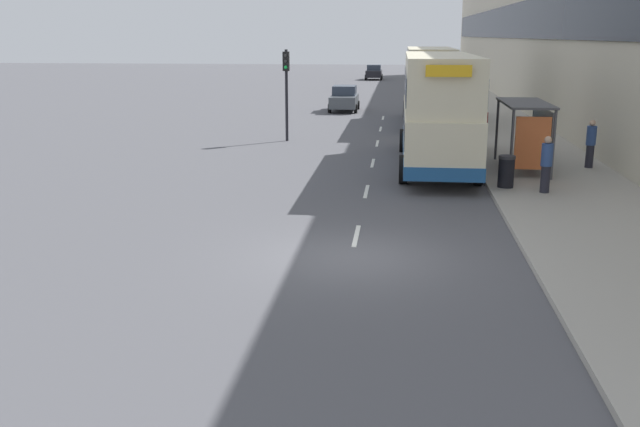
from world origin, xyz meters
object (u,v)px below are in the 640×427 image
Objects in this scene: car_0 at (344,99)px; pedestrian_2 at (591,143)px; pedestrian_3 at (543,138)px; litter_bin at (506,171)px; bus_shelter at (530,124)px; pedestrian_1 at (542,129)px; car_1 at (374,72)px; pedestrian_4 at (483,127)px; double_decker_bus_near at (438,108)px; double_decker_bus_ahead at (429,84)px; pedestrian_at_shelter at (546,164)px; traffic_light_far_kerb at (286,80)px.

pedestrian_2 is (10.92, -20.86, 0.22)m from car_0.
pedestrian_3 is 1.49× the size of litter_bin.
pedestrian_3 reaches higher than litter_bin.
pedestrian_1 is (1.43, 5.15, -0.84)m from bus_shelter.
car_1 is 2.44× the size of pedestrian_3.
car_1 is 2.10× the size of pedestrian_4.
pedestrian_4 is (-2.16, 2.21, 0.13)m from pedestrian_3.
double_decker_bus_near is 10.27× the size of litter_bin.
pedestrian_3 is at bearing -70.80° from double_decker_bus_ahead.
double_decker_bus_ahead is at bearing 101.72° from pedestrian_4.
car_0 is (-8.50, 21.73, -1.04)m from bus_shelter.
car_1 is (-7.83, 56.75, -1.04)m from bus_shelter.
bus_shelter is 15.33m from double_decker_bus_ahead.
pedestrian_4 is (-2.51, -0.01, 0.03)m from pedestrian_1.
litter_bin is at bearing 148.10° from pedestrian_at_shelter.
car_1 is at bearing 97.85° from bus_shelter.
litter_bin is 14.03m from traffic_light_far_kerb.
pedestrian_at_shelter is 1.02× the size of pedestrian_1.
litter_bin is at bearing -132.28° from pedestrian_2.
pedestrian_2 is at bearing -68.60° from double_decker_bus_ahead.
car_0 is 21.09m from pedestrian_3.
bus_shelter is 5.41m from pedestrian_1.
car_0 is at bearing 108.19° from pedestrian_at_shelter.
litter_bin is at bearing -111.29° from bus_shelter.
traffic_light_far_kerb is at bearing 158.23° from pedestrian_3.
pedestrian_4 is at bearing 114.11° from car_0.
pedestrian_at_shelter is at bearing -83.78° from pedestrian_4.
double_decker_bus_near is 6.35m from pedestrian_1.
pedestrian_2 is 1.15× the size of pedestrian_3.
pedestrian_3 is (9.58, -18.79, 0.10)m from car_0.
pedestrian_3 is (1.18, 6.77, -0.12)m from pedestrian_at_shelter.
pedestrian_1 is at bearing 120.93° from car_0.
double_decker_bus_near is (-3.30, 1.10, 0.41)m from bus_shelter.
car_1 is (0.67, 35.03, -0.01)m from car_0.
traffic_light_far_kerb reaches higher than pedestrian_at_shelter.
pedestrian_4 is at bearing 96.22° from pedestrian_at_shelter.
double_decker_bus_ahead is 15.23m from pedestrian_2.
traffic_light_far_kerb reaches higher than double_decker_bus_near.
double_decker_bus_ahead is 5.65× the size of pedestrian_2.
pedestrian_3 is 0.86× the size of pedestrian_4.
pedestrian_at_shelter is at bearing -99.88° from pedestrian_3.
car_1 is at bearing 100.38° from pedestrian_2.
pedestrian_2 is at bearing -27.55° from traffic_light_far_kerb.
pedestrian_3 is at bearing 80.12° from pedestrian_at_shelter.
traffic_light_far_kerb reaches higher than litter_bin.
traffic_light_far_kerb reaches higher than bus_shelter.
pedestrian_at_shelter is 1.15× the size of pedestrian_3.
pedestrian_1 is at bearing 80.91° from pedestrian_3.
pedestrian_2 is (10.24, -55.89, 0.23)m from car_1.
car_0 is 2.25× the size of pedestrian_at_shelter.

